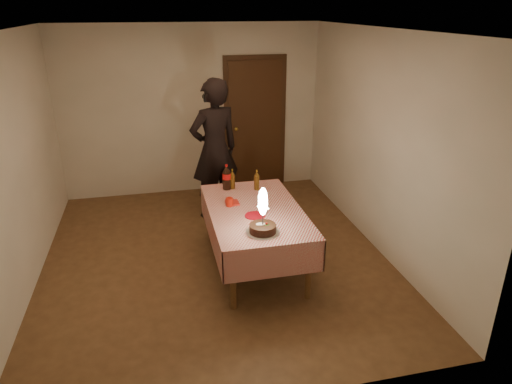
# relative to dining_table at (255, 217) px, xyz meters

# --- Properties ---
(ground) EXTENTS (4.00, 4.50, 0.01)m
(ground) POSITION_rel_dining_table_xyz_m (-0.42, 0.30, -0.63)
(ground) COLOR brown
(ground) RESTS_ON ground
(room_shell) EXTENTS (4.04, 4.54, 2.62)m
(room_shell) POSITION_rel_dining_table_xyz_m (-0.39, 0.37, 1.03)
(room_shell) COLOR silver
(room_shell) RESTS_ON ground
(dining_table) EXTENTS (1.02, 1.72, 0.72)m
(dining_table) POSITION_rel_dining_table_xyz_m (0.00, 0.00, 0.00)
(dining_table) COLOR brown
(dining_table) RESTS_ON ground
(birthday_cake) EXTENTS (0.34, 0.34, 0.48)m
(birthday_cake) POSITION_rel_dining_table_xyz_m (-0.05, -0.56, 0.22)
(birthday_cake) COLOR white
(birthday_cake) RESTS_ON dining_table
(red_plate) EXTENTS (0.22, 0.22, 0.01)m
(red_plate) POSITION_rel_dining_table_xyz_m (-0.04, -0.17, 0.10)
(red_plate) COLOR #B20C1A
(red_plate) RESTS_ON dining_table
(red_cup) EXTENTS (0.08, 0.08, 0.10)m
(red_cup) POSITION_rel_dining_table_xyz_m (-0.26, 0.15, 0.15)
(red_cup) COLOR #B51B0C
(red_cup) RESTS_ON dining_table
(clear_cup) EXTENTS (0.07, 0.07, 0.09)m
(clear_cup) POSITION_rel_dining_table_xyz_m (0.09, -0.09, 0.14)
(clear_cup) COLOR white
(clear_cup) RESTS_ON dining_table
(napkin_stack) EXTENTS (0.15, 0.15, 0.02)m
(napkin_stack) POSITION_rel_dining_table_xyz_m (-0.22, 0.21, 0.11)
(napkin_stack) COLOR red
(napkin_stack) RESTS_ON dining_table
(cola_bottle) EXTENTS (0.10, 0.10, 0.32)m
(cola_bottle) POSITION_rel_dining_table_xyz_m (-0.21, 0.66, 0.25)
(cola_bottle) COLOR black
(cola_bottle) RESTS_ON dining_table
(amber_bottle_left) EXTENTS (0.06, 0.06, 0.26)m
(amber_bottle_left) POSITION_rel_dining_table_xyz_m (-0.13, 0.66, 0.22)
(amber_bottle_left) COLOR #51320E
(amber_bottle_left) RESTS_ON dining_table
(amber_bottle_right) EXTENTS (0.06, 0.06, 0.26)m
(amber_bottle_right) POSITION_rel_dining_table_xyz_m (0.15, 0.56, 0.22)
(amber_bottle_right) COLOR #51320E
(amber_bottle_right) RESTS_ON dining_table
(photographer) EXTENTS (0.83, 0.68, 1.96)m
(photographer) POSITION_rel_dining_table_xyz_m (-0.23, 1.48, 0.36)
(photographer) COLOR black
(photographer) RESTS_ON ground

